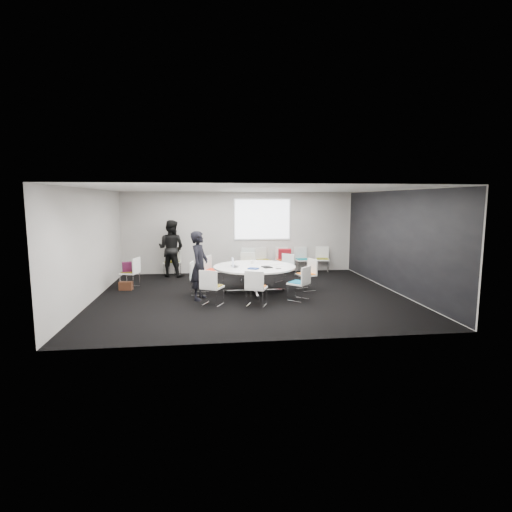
{
  "coord_description": "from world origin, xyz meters",
  "views": [
    {
      "loc": [
        -1.12,
        -10.31,
        2.52
      ],
      "look_at": [
        0.2,
        0.4,
        1.0
      ],
      "focal_mm": 28.0,
      "sensor_mm": 36.0,
      "label": 1
    }
  ],
  "objects": [
    {
      "name": "chair_back_a",
      "position": [
        0.22,
        3.12,
        0.28
      ],
      "size": [
        0.58,
        0.57,
        0.88
      ],
      "rotation": [
        0.0,
        0.0,
        2.82
      ],
      "color": "silver",
      "rests_on": "ground"
    },
    {
      "name": "chair_ring_b",
      "position": [
        1.2,
        1.45,
        0.28
      ],
      "size": [
        0.64,
        0.64,
        0.88
      ],
      "rotation": [
        0.0,
        0.0,
        2.32
      ],
      "color": "silver",
      "rests_on": "ground"
    },
    {
      "name": "laptop",
      "position": [
        -0.35,
        0.33,
        0.74
      ],
      "size": [
        0.29,
        0.37,
        0.03
      ],
      "primitive_type": "imported",
      "rotation": [
        0.0,
        0.0,
        1.82
      ],
      "color": "#333338",
      "rests_on": "conference_table"
    },
    {
      "name": "laptop_lid",
      "position": [
        -0.44,
        0.32,
        0.86
      ],
      "size": [
        0.03,
        0.3,
        0.22
      ],
      "primitive_type": "cube",
      "rotation": [
        0.0,
        0.0,
        1.62
      ],
      "color": "silver",
      "rests_on": "conference_table"
    },
    {
      "name": "chair_ring_a",
      "position": [
        1.63,
        0.42,
        0.28
      ],
      "size": [
        0.57,
        0.58,
        0.88
      ],
      "rotation": [
        0.0,
        0.0,
        1.9
      ],
      "color": "silver",
      "rests_on": "ground"
    },
    {
      "name": "projection_screen",
      "position": [
        0.8,
        3.46,
        1.85
      ],
      "size": [
        1.9,
        0.03,
        1.35
      ],
      "primitive_type": "cube",
      "color": "white",
      "rests_on": "room_shell"
    },
    {
      "name": "notebook_black",
      "position": [
        0.46,
        0.1,
        0.74
      ],
      "size": [
        0.29,
        0.34,
        0.02
      ],
      "primitive_type": "cube",
      "rotation": [
        0.0,
        0.0,
        0.25
      ],
      "color": "black",
      "rests_on": "conference_table"
    },
    {
      "name": "phone",
      "position": [
        0.73,
        -0.14,
        0.73
      ],
      "size": [
        0.15,
        0.11,
        0.01
      ],
      "primitive_type": "cube",
      "rotation": [
        0.0,
        0.0,
        -0.3
      ],
      "color": "black",
      "rests_on": "conference_table"
    },
    {
      "name": "chair_ring_f",
      "position": [
        -1.02,
        -0.89,
        0.28
      ],
      "size": [
        0.61,
        0.61,
        0.88
      ],
      "rotation": [
        0.0,
        0.0,
        5.82
      ],
      "color": "silver",
      "rests_on": "ground"
    },
    {
      "name": "chair_back_d",
      "position": [
        2.17,
        3.17,
        0.28
      ],
      "size": [
        0.51,
        0.5,
        0.88
      ],
      "rotation": [
        0.0,
        0.0,
        3.27
      ],
      "color": "silver",
      "rests_on": "ground"
    },
    {
      "name": "tablet_folio",
      "position": [
        0.07,
        -0.1,
        0.74
      ],
      "size": [
        0.32,
        0.3,
        0.03
      ],
      "primitive_type": "cube",
      "rotation": [
        0.0,
        0.0,
        -0.49
      ],
      "color": "navy",
      "rests_on": "conference_table"
    },
    {
      "name": "chair_ring_c",
      "position": [
        0.12,
        1.89,
        0.28
      ],
      "size": [
        0.52,
        0.51,
        0.88
      ],
      "rotation": [
        0.0,
        0.0,
        2.99
      ],
      "color": "silver",
      "rests_on": "ground"
    },
    {
      "name": "chair_back_e",
      "position": [
        2.9,
        3.17,
        0.28
      ],
      "size": [
        0.54,
        0.53,
        0.88
      ],
      "rotation": [
        0.0,
        0.0,
        2.94
      ],
      "color": "silver",
      "rests_on": "ground"
    },
    {
      "name": "chair_spare_left",
      "position": [
        -3.33,
        1.34,
        0.28
      ],
      "size": [
        0.56,
        0.57,
        0.88
      ],
      "rotation": [
        0.0,
        0.0,
        1.28
      ],
      "color": "silver",
      "rests_on": "ground"
    },
    {
      "name": "person_back",
      "position": [
        -2.3,
        2.98,
        0.94
      ],
      "size": [
        1.1,
        0.99,
        1.87
      ],
      "primitive_type": "imported",
      "rotation": [
        0.0,
        0.0,
        2.77
      ],
      "color": "black",
      "rests_on": "ground"
    },
    {
      "name": "chair_ring_g",
      "position": [
        0.02,
        -1.1,
        0.28
      ],
      "size": [
        0.59,
        0.59,
        0.88
      ],
      "rotation": [
        0.0,
        0.0,
        5.9
      ],
      "color": "silver",
      "rests_on": "ground"
    },
    {
      "name": "chair_ring_d",
      "position": [
        -0.95,
        1.39,
        0.28
      ],
      "size": [
        0.62,
        0.62,
        0.88
      ],
      "rotation": [
        0.0,
        0.0,
        4.2
      ],
      "color": "silver",
      "rests_on": "ground"
    },
    {
      "name": "room_shell",
      "position": [
        0.09,
        0.0,
        1.4
      ],
      "size": [
        8.08,
        7.08,
        2.88
      ],
      "color": "black",
      "rests_on": "ground"
    },
    {
      "name": "papers_right",
      "position": [
        0.75,
        0.63,
        0.73
      ],
      "size": [
        0.37,
        0.35,
        0.0
      ],
      "primitive_type": "cube",
      "rotation": [
        0.0,
        0.0,
        0.68
      ],
      "color": "silver",
      "rests_on": "conference_table"
    },
    {
      "name": "chair_ring_h",
      "position": [
        1.16,
        -0.69,
        0.28
      ],
      "size": [
        0.64,
        0.64,
        0.88
      ],
      "rotation": [
        0.0,
        0.0,
        7.11
      ],
      "color": "silver",
      "rests_on": "ground"
    },
    {
      "name": "brown_bag",
      "position": [
        -3.42,
        1.06,
        0.12
      ],
      "size": [
        0.37,
        0.19,
        0.24
      ],
      "primitive_type": "cube",
      "rotation": [
        0.0,
        0.0,
        -0.08
      ],
      "color": "#472616",
      "rests_on": "ground"
    },
    {
      "name": "red_jacket",
      "position": [
        1.49,
        2.91,
        0.7
      ],
      "size": [
        0.46,
        0.24,
        0.36
      ],
      "primitive_type": "cube",
      "rotation": [
        0.17,
        0.0,
        -0.19
      ],
      "color": "#A4141E",
      "rests_on": "chair_back_c"
    },
    {
      "name": "maroon_bag",
      "position": [
        -3.35,
        1.35,
        0.62
      ],
      "size": [
        0.42,
        0.25,
        0.28
      ],
      "primitive_type": "cube",
      "rotation": [
        0.0,
        0.0,
        0.3
      ],
      "color": "#511535",
      "rests_on": "chair_spare_left"
    },
    {
      "name": "papers_front",
      "position": [
        0.81,
        0.3,
        0.73
      ],
      "size": [
        0.35,
        0.29,
        0.0
      ],
      "primitive_type": "cube",
      "rotation": [
        0.0,
        0.0,
        0.29
      ],
      "color": "silver",
      "rests_on": "conference_table"
    },
    {
      "name": "person_main",
      "position": [
        -1.32,
        -0.26,
        0.87
      ],
      "size": [
        0.6,
        0.74,
        1.75
      ],
      "primitive_type": "imported",
      "rotation": [
        0.0,
        0.0,
        1.25
      ],
      "color": "black",
      "rests_on": "ground"
    },
    {
      "name": "conference_table",
      "position": [
        0.15,
        0.35,
        0.54
      ],
      "size": [
        2.24,
        2.24,
        0.73
      ],
      "color": "silver",
      "rests_on": "ground"
    },
    {
      "name": "chair_ring_e",
      "position": [
        -1.35,
        0.3,
        0.28
      ],
      "size": [
        0.51,
        0.52,
        0.88
      ],
      "rotation": [
        0.0,
        0.0,
        4.56
      ],
      "color": "silver",
      "rests_on": "ground"
    },
    {
      "name": "cup",
      "position": [
        0.13,
        0.75,
        0.78
      ],
      "size": [
        0.08,
        0.08,
        0.09
      ],
      "primitive_type": "cylinder",
      "color": "white",
      "rests_on": "conference_table"
    },
    {
      "name": "chair_person_back",
      "position": [
        -2.29,
        3.15,
        0.28
      ],
      "size": [
        0.6,
        0.59,
        0.88
      ],
      "rotation": [
        0.0,
        0.0,
        2.74
      ],
      "color": "silver",
      "rests_on": "ground"
    },
    {
      "name": "chair_back_b",
      "position": [
        0.79,
        3.16,
        0.28
      ],
      "size": [
        0.59,
        0.58,
        0.88
      ],
      "rotation": [
        0.0,
        0.0,
        3.5
      ],
      "color": "silver",
      "rests_on": "ground"
    },
    {
      "name": "chair_back_c",
      "position": [
        1.49,
        3.13,
        0.28
      ],
      "size": [
        0.52,
        0.51,
        0.88
      ],
      "rotation": [
        0.0,
        0.0,
        3.28
      ],
      "color": "silver",
      "rests_on": "ground"
    }
  ]
}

